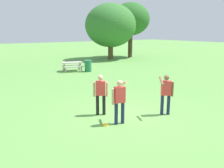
{
  "coord_description": "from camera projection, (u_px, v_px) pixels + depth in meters",
  "views": [
    {
      "loc": [
        -5.67,
        -7.29,
        3.36
      ],
      "look_at": [
        0.31,
        1.37,
        1.0
      ],
      "focal_mm": 38.49,
      "sensor_mm": 36.0,
      "label": 1
    }
  ],
  "objects": [
    {
      "name": "ground_plane",
      "position": [
        125.0,
        115.0,
        9.73
      ],
      "size": [
        120.0,
        120.0,
        0.0
      ],
      "primitive_type": "plane",
      "color": "#609947"
    },
    {
      "name": "picnic_table_far",
      "position": [
        72.0,
        65.0,
        20.08
      ],
      "size": [
        1.99,
        1.78,
        0.77
      ],
      "color": "#B2ADA3",
      "rests_on": "ground"
    },
    {
      "name": "person_catcher",
      "position": [
        166.0,
        92.0,
        9.58
      ],
      "size": [
        0.83,
        0.54,
        1.64
      ],
      "color": "#1E234C",
      "rests_on": "ground"
    },
    {
      "name": "person_bystander",
      "position": [
        119.0,
        98.0,
        8.63
      ],
      "size": [
        0.72,
        0.65,
        1.64
      ],
      "color": "#1E234C",
      "rests_on": "ground"
    },
    {
      "name": "tree_far_right",
      "position": [
        111.0,
        25.0,
        27.81
      ],
      "size": [
        5.9,
        5.9,
        6.43
      ],
      "color": "brown",
      "rests_on": "ground"
    },
    {
      "name": "tree_slender_mid",
      "position": [
        131.0,
        19.0,
        29.85
      ],
      "size": [
        4.73,
        4.73,
        6.75
      ],
      "color": "#4C3823",
      "rests_on": "ground"
    },
    {
      "name": "frisbee",
      "position": [
        106.0,
        125.0,
        8.68
      ],
      "size": [
        0.25,
        0.25,
        0.03
      ],
      "primitive_type": "cylinder",
      "color": "yellow",
      "rests_on": "ground"
    },
    {
      "name": "person_thrower",
      "position": [
        101.0,
        92.0,
        9.58
      ],
      "size": [
        0.52,
        0.4,
        1.64
      ],
      "color": "black",
      "rests_on": "ground"
    },
    {
      "name": "trash_can_beside_table",
      "position": [
        88.0,
        66.0,
        19.87
      ],
      "size": [
        0.59,
        0.59,
        0.96
      ],
      "color": "#237047",
      "rests_on": "ground"
    }
  ]
}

